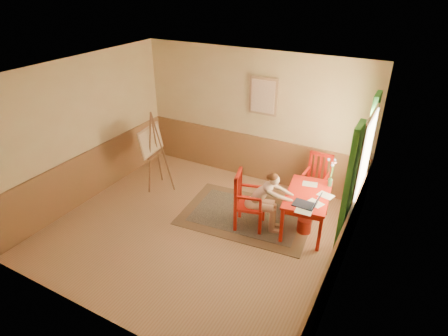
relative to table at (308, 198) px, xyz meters
The scene contains 14 objects.
room 2.08m from the table, 150.34° to the right, with size 5.04×4.54×2.84m.
wainscot 1.69m from the table, behind, with size 5.00×4.50×1.00m.
window 1.04m from the table, 11.01° to the left, with size 0.12×2.01×2.20m.
wall_portrait 2.28m from the table, 138.90° to the left, with size 0.60×0.05×0.76m.
rug 1.25m from the table, behind, with size 2.54×1.82×0.02m.
table is the anchor object (origin of this frame).
chair_left 1.05m from the table, 155.08° to the right, with size 0.60×0.58×1.08m.
chair_back 0.86m from the table, 94.96° to the left, with size 0.48×0.50×1.05m.
figure 0.76m from the table, 149.82° to the right, with size 0.88×0.49×1.14m.
laptop 0.42m from the table, 73.66° to the right, with size 0.43×0.27×0.25m.
papers 0.18m from the table, 37.53° to the right, with size 0.65×1.11×0.00m.
vase 0.61m from the table, 61.08° to the left, with size 0.19×0.27×0.51m.
wastebasket 0.51m from the table, 75.86° to the right, with size 0.25×0.25×0.27m, color #A0281A.
easel 3.29m from the table, behind, with size 0.60×0.76×1.69m.
Camera 1 is at (2.99, -4.53, 4.11)m, focal length 29.80 mm.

